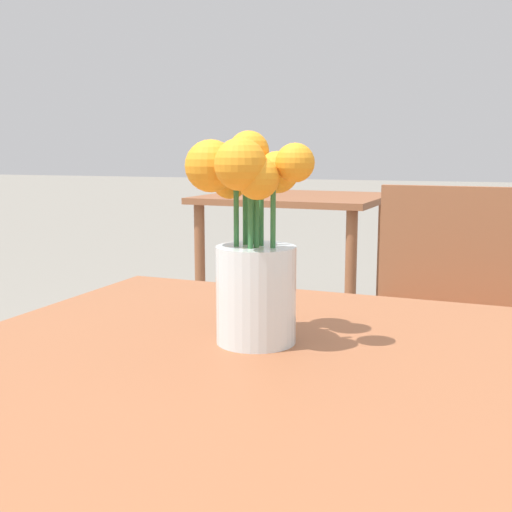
% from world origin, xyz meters
% --- Properties ---
extents(table_front, '(0.99, 0.85, 0.71)m').
position_xyz_m(table_front, '(0.00, 0.00, 0.61)').
color(table_front, brown).
rests_on(table_front, ground_plane).
extents(flower_vase, '(0.17, 0.16, 0.29)m').
position_xyz_m(flower_vase, '(-0.07, 0.06, 0.84)').
color(flower_vase, silver).
rests_on(flower_vase, table_front).
extents(table_back, '(0.91, 0.83, 0.75)m').
position_xyz_m(table_back, '(-0.65, 2.34, 0.63)').
color(table_back, brown).
rests_on(table_back, ground_plane).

